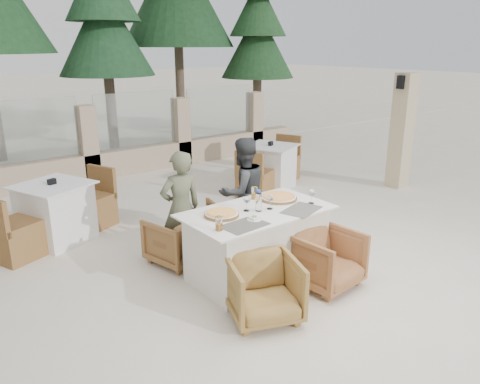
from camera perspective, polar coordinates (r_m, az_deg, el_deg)
ground at (r=5.34m, az=1.41°, el=-9.81°), size 80.00×80.00×0.00m
perimeter_wall_far at (r=9.14m, az=-18.08°, el=6.27°), size 10.00×0.34×1.60m
lantern_pillar at (r=8.71m, az=19.10°, el=7.00°), size 0.34×0.34×2.00m
pine_centre at (r=11.76m, az=-16.05°, el=17.16°), size 2.20×2.20×5.00m
pine_mid_right at (r=13.37m, az=-7.68°, el=21.49°), size 2.99×2.99×6.80m
pine_far_right at (r=13.26m, az=2.16°, el=16.69°), size 1.98×1.98×4.50m
dining_table at (r=5.12m, az=2.07°, el=-6.30°), size 1.60×0.90×0.77m
placemat_near_left at (r=4.57m, az=0.55°, el=-4.07°), size 0.47×0.33×0.00m
placemat_near_right at (r=5.03m, az=7.50°, el=-2.16°), size 0.52×0.42×0.00m
pizza_left at (r=4.81m, az=-2.25°, el=-2.68°), size 0.39×0.39×0.05m
pizza_right at (r=5.33m, az=4.72°, el=-0.63°), size 0.55×0.55×0.05m
water_bottle at (r=4.93m, az=2.29°, el=-1.04°), size 0.07×0.07×0.23m
wine_glass_centre at (r=4.93m, az=0.81°, el=-1.31°), size 0.09×0.09×0.18m
wine_glass_near at (r=5.00m, az=3.67°, el=-1.08°), size 0.10×0.10×0.18m
wine_glass_corner at (r=5.22m, az=8.71°, el=-0.43°), size 0.09×0.09×0.18m
beer_glass_left at (r=4.44m, az=-2.58°, el=-3.85°), size 0.09×0.09×0.14m
beer_glass_right at (r=5.32m, az=1.78°, el=-0.11°), size 0.07×0.07×0.14m
olive_dish at (r=4.71m, az=1.76°, el=-3.17°), size 0.14×0.14×0.04m
armchair_far_left at (r=5.54m, az=-7.67°, el=-5.75°), size 0.73×0.74×0.56m
armchair_far_right at (r=6.08m, az=-0.54°, el=-3.42°), size 0.72×0.73×0.56m
armchair_near_left at (r=4.42m, az=2.91°, el=-11.72°), size 0.82×0.84×0.59m
armchair_near_right at (r=5.05m, az=10.48°, el=-8.03°), size 0.69×0.71×0.60m
diner_left at (r=5.37m, az=-7.23°, el=-2.00°), size 0.52×0.37×1.34m
diner_right at (r=5.86m, az=0.34°, el=0.01°), size 0.69×0.55×1.38m
bg_table_a at (r=6.47m, az=-21.55°, el=-2.38°), size 1.83×1.38×0.77m
bg_table_b at (r=8.29m, az=3.70°, el=3.08°), size 1.83×1.42×0.77m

